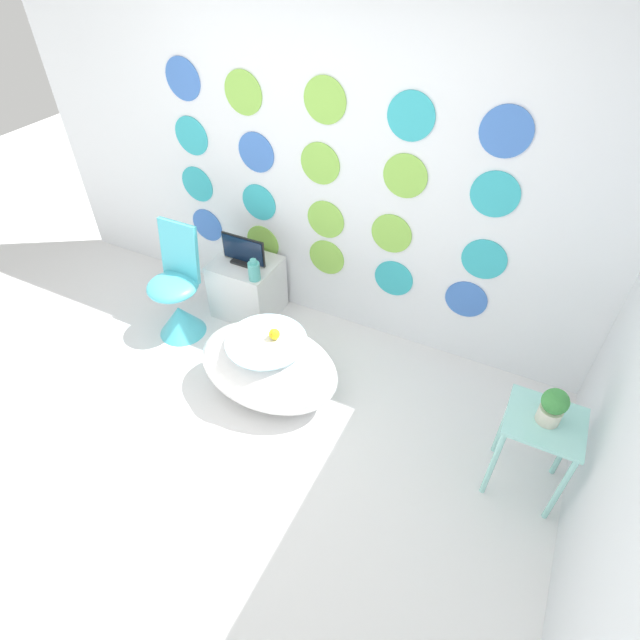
{
  "coord_description": "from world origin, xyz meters",
  "views": [
    {
      "loc": [
        1.44,
        -1.2,
        2.75
      ],
      "look_at": [
        0.42,
        0.83,
        0.77
      ],
      "focal_mm": 28.0,
      "sensor_mm": 36.0,
      "label": 1
    }
  ],
  "objects_px": {
    "bathtub": "(269,366)",
    "tv": "(243,252)",
    "potted_plant_left": "(553,406)",
    "chair": "(178,303)",
    "vase": "(254,271)"
  },
  "relations": [
    {
      "from": "bathtub",
      "to": "tv",
      "type": "xyz_separation_m",
      "value": [
        -0.63,
        0.71,
        0.33
      ]
    },
    {
      "from": "potted_plant_left",
      "to": "tv",
      "type": "bearing_deg",
      "value": 164.45
    },
    {
      "from": "chair",
      "to": "potted_plant_left",
      "type": "relative_size",
      "value": 4.13
    },
    {
      "from": "bathtub",
      "to": "chair",
      "type": "distance_m",
      "value": 1.01
    },
    {
      "from": "bathtub",
      "to": "vase",
      "type": "relative_size",
      "value": 5.67
    },
    {
      "from": "potted_plant_left",
      "to": "bathtub",
      "type": "bearing_deg",
      "value": -178.05
    },
    {
      "from": "chair",
      "to": "vase",
      "type": "relative_size",
      "value": 5.21
    },
    {
      "from": "bathtub",
      "to": "potted_plant_left",
      "type": "bearing_deg",
      "value": 1.95
    },
    {
      "from": "chair",
      "to": "potted_plant_left",
      "type": "height_order",
      "value": "chair"
    },
    {
      "from": "bathtub",
      "to": "tv",
      "type": "bearing_deg",
      "value": 131.61
    },
    {
      "from": "vase",
      "to": "potted_plant_left",
      "type": "bearing_deg",
      "value": -13.09
    },
    {
      "from": "tv",
      "to": "bathtub",
      "type": "bearing_deg",
      "value": -48.39
    },
    {
      "from": "tv",
      "to": "vase",
      "type": "relative_size",
      "value": 2.14
    },
    {
      "from": "potted_plant_left",
      "to": "vase",
      "type": "bearing_deg",
      "value": 166.91
    },
    {
      "from": "vase",
      "to": "chair",
      "type": "bearing_deg",
      "value": -149.81
    }
  ]
}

